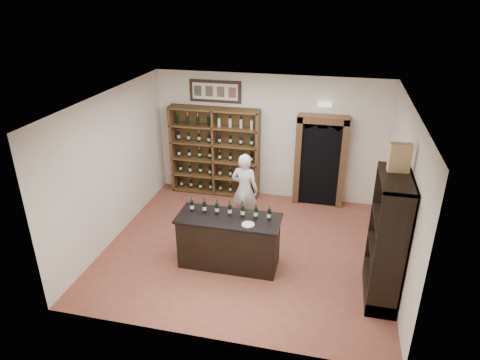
% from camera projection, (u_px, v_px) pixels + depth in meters
% --- Properties ---
extents(floor, '(5.50, 5.50, 0.00)m').
position_uv_depth(floor, '(246.00, 248.00, 8.60)').
color(floor, brown).
rests_on(floor, ground).
extents(ceiling, '(5.50, 5.50, 0.00)m').
position_uv_depth(ceiling, '(247.00, 101.00, 7.35)').
color(ceiling, white).
rests_on(ceiling, wall_back).
extents(wall_back, '(5.50, 0.04, 3.00)m').
position_uv_depth(wall_back, '(269.00, 138.00, 10.19)').
color(wall_back, silver).
rests_on(wall_back, ground).
extents(wall_left, '(0.04, 5.00, 3.00)m').
position_uv_depth(wall_left, '(113.00, 167.00, 8.54)').
color(wall_left, silver).
rests_on(wall_left, ground).
extents(wall_right, '(0.04, 5.00, 3.00)m').
position_uv_depth(wall_right, '(402.00, 195.00, 7.41)').
color(wall_right, silver).
rests_on(wall_right, ground).
extents(wine_shelf, '(2.20, 0.38, 2.20)m').
position_uv_depth(wine_shelf, '(215.00, 151.00, 10.48)').
color(wine_shelf, '#4F3A1B').
rests_on(wine_shelf, ground).
extents(framed_picture, '(1.25, 0.04, 0.52)m').
position_uv_depth(framed_picture, '(215.00, 91.00, 10.00)').
color(framed_picture, black).
rests_on(framed_picture, wall_back).
extents(arched_doorway, '(1.17, 0.35, 2.17)m').
position_uv_depth(arched_doorway, '(320.00, 159.00, 9.93)').
color(arched_doorway, black).
rests_on(arched_doorway, ground).
extents(emergency_light, '(0.30, 0.10, 0.10)m').
position_uv_depth(emergency_light, '(325.00, 104.00, 9.49)').
color(emergency_light, white).
rests_on(emergency_light, wall_back).
extents(tasting_counter, '(1.88, 0.78, 1.00)m').
position_uv_depth(tasting_counter, '(229.00, 241.00, 7.90)').
color(tasting_counter, black).
rests_on(tasting_counter, ground).
extents(counter_bottle_0, '(0.07, 0.07, 0.30)m').
position_uv_depth(counter_bottle_0, '(192.00, 206.00, 7.87)').
color(counter_bottle_0, black).
rests_on(counter_bottle_0, tasting_counter).
extents(counter_bottle_1, '(0.07, 0.07, 0.30)m').
position_uv_depth(counter_bottle_1, '(204.00, 207.00, 7.82)').
color(counter_bottle_1, black).
rests_on(counter_bottle_1, tasting_counter).
extents(counter_bottle_2, '(0.07, 0.07, 0.30)m').
position_uv_depth(counter_bottle_2, '(217.00, 209.00, 7.77)').
color(counter_bottle_2, black).
rests_on(counter_bottle_2, tasting_counter).
extents(counter_bottle_3, '(0.07, 0.07, 0.30)m').
position_uv_depth(counter_bottle_3, '(230.00, 210.00, 7.72)').
color(counter_bottle_3, black).
rests_on(counter_bottle_3, tasting_counter).
extents(counter_bottle_4, '(0.07, 0.07, 0.30)m').
position_uv_depth(counter_bottle_4, '(243.00, 211.00, 7.67)').
color(counter_bottle_4, black).
rests_on(counter_bottle_4, tasting_counter).
extents(counter_bottle_5, '(0.07, 0.07, 0.30)m').
position_uv_depth(counter_bottle_5, '(256.00, 213.00, 7.62)').
color(counter_bottle_5, black).
rests_on(counter_bottle_5, tasting_counter).
extents(counter_bottle_6, '(0.07, 0.07, 0.30)m').
position_uv_depth(counter_bottle_6, '(269.00, 214.00, 7.57)').
color(counter_bottle_6, black).
rests_on(counter_bottle_6, tasting_counter).
extents(side_cabinet, '(0.48, 1.20, 2.20)m').
position_uv_depth(side_cabinet, '(386.00, 258.00, 6.97)').
color(side_cabinet, black).
rests_on(side_cabinet, ground).
extents(shopkeeper, '(0.65, 0.48, 1.64)m').
position_uv_depth(shopkeeper, '(245.00, 190.00, 9.15)').
color(shopkeeper, silver).
rests_on(shopkeeper, ground).
extents(plate, '(0.23, 0.23, 0.02)m').
position_uv_depth(plate, '(248.00, 225.00, 7.44)').
color(plate, beige).
rests_on(plate, tasting_counter).
extents(wine_crate, '(0.33, 0.15, 0.45)m').
position_uv_depth(wine_crate, '(400.00, 158.00, 6.47)').
color(wine_crate, tan).
rests_on(wine_crate, side_cabinet).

